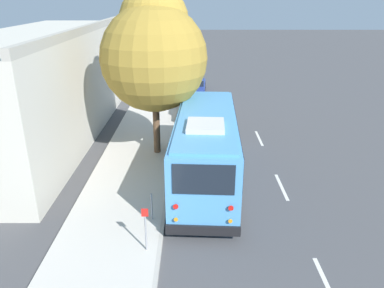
{
  "coord_description": "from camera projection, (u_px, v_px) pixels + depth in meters",
  "views": [
    {
      "loc": [
        -13.6,
        0.56,
        7.88
      ],
      "look_at": [
        2.82,
        0.59,
        1.3
      ],
      "focal_mm": 35.0,
      "sensor_mm": 36.0,
      "label": 1
    }
  ],
  "objects": [
    {
      "name": "lane_stripe_mid",
      "position": [
        282.0,
        187.0,
        16.47
      ],
      "size": [
        2.4,
        0.14,
        0.01
      ],
      "primitive_type": "cube",
      "color": "silver",
      "rests_on": "ground"
    },
    {
      "name": "lane_stripe_ahead",
      "position": [
        259.0,
        138.0,
        22.04
      ],
      "size": [
        2.4,
        0.14,
        0.01
      ],
      "primitive_type": "cube",
      "color": "silver",
      "rests_on": "ground"
    },
    {
      "name": "ground_plane",
      "position": [
        206.0,
        198.0,
        15.55
      ],
      "size": [
        160.0,
        160.0,
        0.0
      ],
      "primitive_type": "plane",
      "color": "#474749"
    },
    {
      "name": "building_backdrop",
      "position": [
        44.0,
        84.0,
        21.98
      ],
      "size": [
        19.87,
        6.16,
        6.33
      ],
      "color": "beige",
      "rests_on": "ground"
    },
    {
      "name": "curb_strip",
      "position": [
        166.0,
        197.0,
        15.53
      ],
      "size": [
        80.0,
        0.14,
        0.15
      ],
      "primitive_type": "cube",
      "color": "#AAA69D",
      "rests_on": "ground"
    },
    {
      "name": "sidewalk_slab",
      "position": [
        122.0,
        196.0,
        15.53
      ],
      "size": [
        80.0,
        3.53,
        0.15
      ],
      "primitive_type": "cube",
      "color": "beige",
      "rests_on": "ground"
    },
    {
      "name": "parked_sedan_tan",
      "position": [
        191.0,
        108.0,
        25.87
      ],
      "size": [
        4.58,
        1.85,
        1.26
      ],
      "rotation": [
        0.0,
        0.0,
        0.02
      ],
      "color": "tan",
      "rests_on": "ground"
    },
    {
      "name": "street_tree",
      "position": [
        154.0,
        50.0,
        17.96
      ],
      "size": [
        5.16,
        5.16,
        8.23
      ],
      "color": "brown",
      "rests_on": "sidewalk_slab"
    },
    {
      "name": "sign_post_far",
      "position": [
        152.0,
        206.0,
        13.67
      ],
      "size": [
        0.06,
        0.06,
        1.05
      ],
      "color": "gray",
      "rests_on": "sidewalk_slab"
    },
    {
      "name": "parked_sedan_blue",
      "position": [
        195.0,
        86.0,
        32.14
      ],
      "size": [
        4.55,
        1.95,
        1.26
      ],
      "rotation": [
        0.0,
        0.0,
        -0.04
      ],
      "color": "navy",
      "rests_on": "ground"
    },
    {
      "name": "shuttle_bus",
      "position": [
        206.0,
        145.0,
        16.26
      ],
      "size": [
        9.09,
        3.0,
        3.32
      ],
      "rotation": [
        0.0,
        0.0,
        -0.05
      ],
      "color": "#4C93D1",
      "rests_on": "ground"
    },
    {
      "name": "sign_post_near",
      "position": [
        146.0,
        229.0,
        11.89
      ],
      "size": [
        0.06,
        0.22,
        1.54
      ],
      "color": "gray",
      "rests_on": "sidewalk_slab"
    },
    {
      "name": "lane_stripe_behind",
      "position": [
        327.0,
        285.0,
        10.9
      ],
      "size": [
        2.4,
        0.14,
        0.01
      ],
      "primitive_type": "cube",
      "color": "silver",
      "rests_on": "ground"
    }
  ]
}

